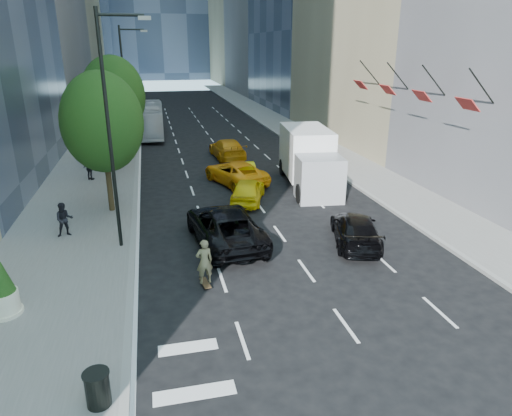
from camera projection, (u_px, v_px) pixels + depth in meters
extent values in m
plane|color=black|center=(283.00, 273.00, 18.54)|extent=(160.00, 160.00, 0.00)
cube|color=slate|center=(107.00, 140.00, 44.10)|extent=(6.00, 120.00, 0.15)
cube|color=slate|center=(294.00, 132.00, 48.16)|extent=(4.00, 120.00, 0.15)
cylinder|color=black|center=(109.00, 136.00, 19.08)|extent=(0.16, 0.16, 10.00)
cylinder|color=black|center=(120.00, 15.00, 17.69)|extent=(1.80, 0.12, 0.12)
cube|color=#99998C|center=(144.00, 18.00, 17.92)|extent=(0.50, 0.22, 0.15)
cylinder|color=black|center=(125.00, 94.00, 35.59)|extent=(0.16, 0.16, 10.00)
cylinder|color=black|center=(132.00, 29.00, 34.20)|extent=(1.80, 0.12, 0.12)
cube|color=#99998C|center=(144.00, 31.00, 34.42)|extent=(0.50, 0.22, 0.15)
cylinder|color=#2E2212|center=(109.00, 183.00, 24.67)|extent=(0.30, 0.30, 3.15)
ellipsoid|color=#143E10|center=(102.00, 122.00, 23.58)|extent=(4.20, 4.20, 5.25)
cylinder|color=#2E2212|center=(118.00, 144.00, 33.80)|extent=(0.30, 0.30, 3.38)
ellipsoid|color=#143E10|center=(113.00, 96.00, 32.63)|extent=(4.50, 4.50, 5.62)
cylinder|color=#2E2212|center=(125.00, 120.00, 45.80)|extent=(0.30, 0.30, 2.93)
ellipsoid|color=#143E10|center=(122.00, 89.00, 44.78)|extent=(3.90, 3.90, 4.88)
cylinder|color=black|center=(134.00, 100.00, 52.92)|extent=(0.14, 0.14, 5.20)
imported|color=black|center=(132.00, 86.00, 52.38)|extent=(2.48, 0.53, 1.00)
cylinder|color=black|center=(482.00, 86.00, 22.28)|extent=(1.75, 0.08, 1.75)
cube|color=#A42925|center=(467.00, 104.00, 22.43)|extent=(0.64, 1.30, 0.64)
cylinder|color=black|center=(434.00, 80.00, 25.95)|extent=(1.75, 0.08, 1.75)
cube|color=#A42925|center=(422.00, 96.00, 26.10)|extent=(0.64, 1.30, 0.64)
cylinder|color=black|center=(398.00, 76.00, 29.62)|extent=(1.75, 0.08, 1.75)
cube|color=#A42925|center=(387.00, 90.00, 29.76)|extent=(0.64, 1.30, 0.64)
cylinder|color=black|center=(370.00, 73.00, 33.28)|extent=(1.75, 0.08, 1.75)
cube|color=#A42925|center=(361.00, 85.00, 33.43)|extent=(0.64, 1.30, 0.64)
imported|color=#6C6543|center=(204.00, 265.00, 17.29)|extent=(0.71, 0.52, 1.79)
imported|color=black|center=(225.00, 226.00, 21.08)|extent=(3.32, 6.38, 1.72)
imported|color=black|center=(356.00, 229.00, 21.10)|extent=(3.26, 5.20, 1.40)
imported|color=yellow|center=(248.00, 190.00, 26.71)|extent=(3.01, 4.52, 1.43)
imported|color=#FFEB0D|center=(244.00, 171.00, 31.16)|extent=(1.69, 4.05, 1.30)
imported|color=#FD9F0D|center=(235.00, 172.00, 30.31)|extent=(4.13, 5.93, 1.50)
imported|color=orange|center=(227.00, 149.00, 37.14)|extent=(2.56, 5.55, 1.57)
imported|color=silver|center=(149.00, 120.00, 46.48)|extent=(2.96, 11.42, 3.16)
cube|color=silver|center=(306.00, 151.00, 30.26)|extent=(3.33, 5.52, 3.07)
cube|color=gray|center=(319.00, 179.00, 26.91)|extent=(2.87, 2.57, 2.62)
cylinder|color=black|center=(301.00, 194.00, 26.61)|extent=(0.53, 1.18, 1.14)
cylinder|color=black|center=(340.00, 192.00, 26.86)|extent=(0.53, 1.18, 1.14)
cylinder|color=black|center=(283.00, 167.00, 32.36)|extent=(0.53, 1.18, 1.14)
cylinder|color=black|center=(316.00, 166.00, 32.61)|extent=(0.53, 1.18, 1.14)
imported|color=black|center=(64.00, 220.00, 21.52)|extent=(0.90, 0.76, 1.66)
imported|color=black|center=(90.00, 168.00, 30.58)|extent=(1.01, 0.85, 1.62)
cylinder|color=black|center=(98.00, 389.00, 11.42)|extent=(0.61, 0.61, 0.92)
cylinder|color=#EDE7C5|center=(3.00, 303.00, 15.34)|extent=(1.05, 1.05, 0.84)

